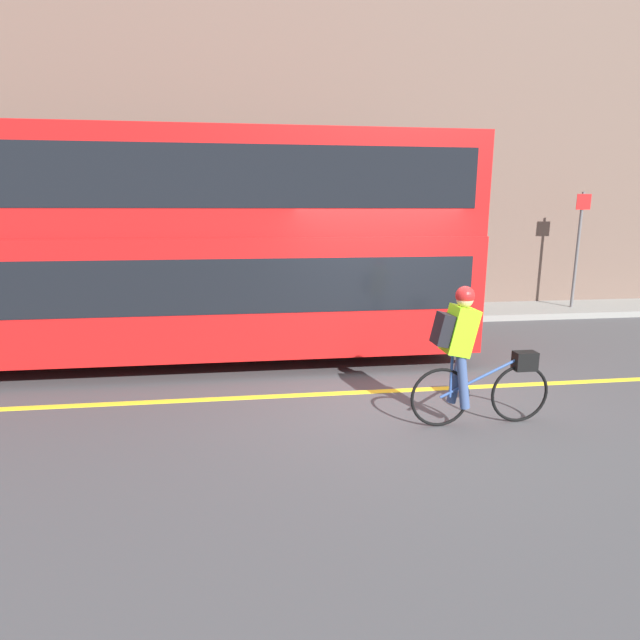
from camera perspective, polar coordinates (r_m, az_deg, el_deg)
The scene contains 8 objects.
ground_plane at distance 7.02m, azimuth 8.31°, elevation -8.38°, with size 80.00×80.00×0.00m, color #424244.
road_center_line at distance 7.12m, azimuth 8.04°, elevation -8.01°, with size 50.00×0.14×0.01m, color yellow.
sidewalk_curb at distance 11.72m, azimuth 1.70°, elevation 0.54°, with size 60.00×1.64×0.14m.
building_facade at distance 12.55m, azimuth 1.07°, elevation 20.03°, with size 60.00×0.30×8.30m.
bus at distance 8.71m, azimuth -23.02°, elevation 8.38°, with size 11.58×2.49×3.62m.
cyclist_on_bike at distance 5.96m, azimuth 16.65°, elevation -3.55°, with size 1.69×0.32×1.65m.
trash_bin at distance 12.18m, azimuth 13.18°, elevation 2.94°, with size 0.53×0.53×0.81m.
street_sign_post at distance 13.69m, azimuth 27.40°, elevation 7.68°, with size 0.36×0.09×2.77m.
Camera 1 is at (-1.84, -6.31, 2.46)m, focal length 28.00 mm.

